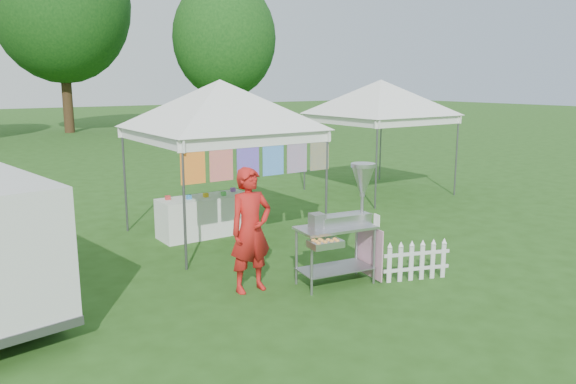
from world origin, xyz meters
TOP-DOWN VIEW (x-y plane):
  - ground at (0.00, 0.00)m, footprint 120.00×120.00m
  - canopy_main at (0.00, 3.49)m, footprint 4.24×4.24m
  - canopy_right at (5.50, 5.00)m, footprint 4.24×4.24m
  - tree_mid at (3.00, 28.00)m, footprint 7.60×7.60m
  - tree_right at (10.00, 22.00)m, footprint 5.60×5.60m
  - donut_cart at (0.33, 0.20)m, footprint 1.37×0.85m
  - vendor at (-1.02, 0.72)m, footprint 0.66×0.43m
  - picket_fence at (1.26, -0.34)m, footprint 1.03×0.39m
  - display_table at (-0.25, 3.76)m, footprint 1.80×0.70m

SIDE VIEW (x-z plane):
  - ground at x=0.00m, z-range 0.00..0.00m
  - picket_fence at x=1.26m, z-range 0.01..0.57m
  - display_table at x=-0.25m, z-range 0.00..0.77m
  - vendor at x=-1.02m, z-range 0.00..1.80m
  - donut_cart at x=0.33m, z-range 0.16..1.94m
  - canopy_main at x=0.00m, z-range 1.26..4.71m
  - canopy_right at x=5.50m, z-range 1.27..4.72m
  - tree_right at x=10.00m, z-range 0.97..9.39m
  - tree_mid at x=3.00m, z-range 1.38..12.90m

